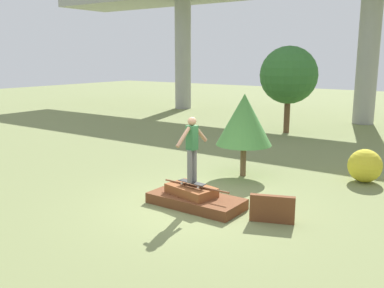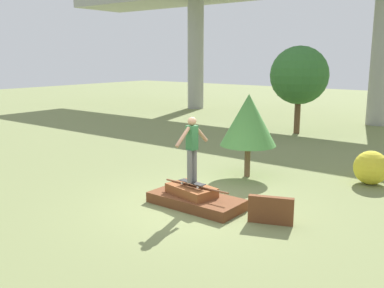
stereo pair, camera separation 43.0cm
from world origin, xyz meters
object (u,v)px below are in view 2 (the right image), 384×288
(skateboard, at_px, (192,183))
(tree_behind_right, at_px, (299,75))
(skater, at_px, (192,145))
(tree_behind_left, at_px, (248,120))
(bush_yellow_flowering, at_px, (371,168))

(skateboard, height_order, tree_behind_right, tree_behind_right)
(skater, relative_size, tree_behind_left, 0.63)
(skateboard, bearing_deg, skater, 104.04)
(skateboard, height_order, bush_yellow_flowering, bush_yellow_flowering)
(skater, distance_m, bush_yellow_flowering, 5.50)
(skateboard, distance_m, skater, 0.92)
(skateboard, distance_m, tree_behind_left, 3.34)
(skateboard, xyz_separation_m, tree_behind_left, (-0.30, 3.13, 1.12))
(skater, xyz_separation_m, tree_behind_left, (-0.30, 3.13, 0.21))
(tree_behind_right, bearing_deg, skater, -78.61)
(skateboard, height_order, tree_behind_left, tree_behind_left)
(skater, xyz_separation_m, bush_yellow_flowering, (2.89, 4.56, -1.04))
(tree_behind_left, bearing_deg, skateboard, -84.57)
(skateboard, xyz_separation_m, skater, (-0.00, 0.00, 0.92))
(skater, distance_m, tree_behind_left, 3.15)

